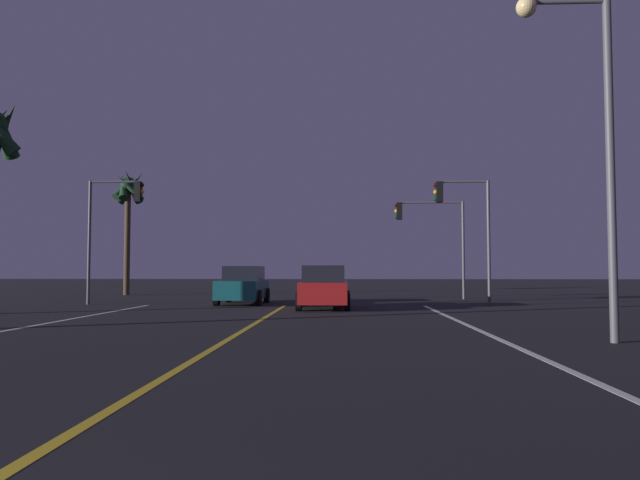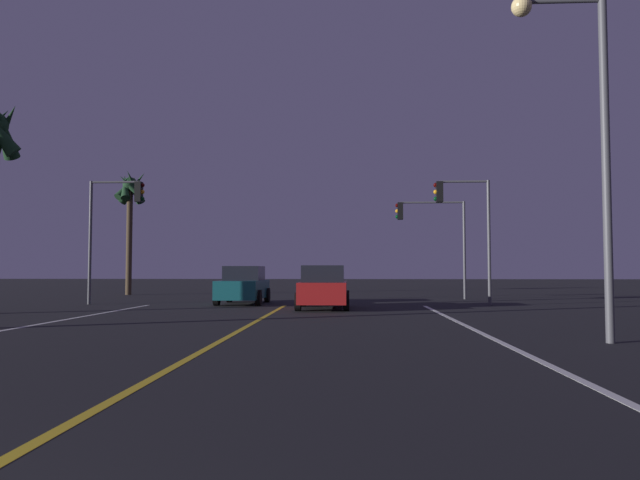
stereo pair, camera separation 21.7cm
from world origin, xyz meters
TOP-DOWN VIEW (x-y plane):
  - lane_edge_right at (5.95, 9.13)m, footprint 0.16×30.27m
  - lane_center_divider at (0.00, 9.13)m, footprint 0.16×30.27m
  - car_ahead_far at (1.75, 22.26)m, footprint 2.02×4.30m
  - car_oncoming at (-2.01, 25.48)m, footprint 2.02×4.30m
  - traffic_light_near_right at (7.69, 24.77)m, footprint 2.43×0.36m
  - traffic_light_near_left at (-7.66, 24.77)m, footprint 2.50×0.36m
  - traffic_light_far_right at (7.02, 30.27)m, footprint 3.66×0.36m
  - street_lamp_right_near at (7.73, 11.60)m, footprint 2.01×0.44m
  - palm_tree_left_far at (-10.81, 34.82)m, footprint 2.10×2.07m

SIDE VIEW (x-z plane):
  - lane_edge_right at x=5.95m, z-range 0.00..0.01m
  - lane_center_divider at x=0.00m, z-range 0.00..0.01m
  - car_ahead_far at x=1.75m, z-range -0.03..1.67m
  - car_oncoming at x=-2.01m, z-range -0.03..1.67m
  - traffic_light_far_right at x=7.02m, z-range 1.29..6.43m
  - traffic_light_near_right at x=7.69m, z-range 1.28..6.70m
  - traffic_light_near_left at x=-7.66m, z-range 1.30..6.81m
  - street_lamp_right_near at x=7.73m, z-range 1.04..8.50m
  - palm_tree_left_far at x=-10.81m, z-range 2.22..9.97m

